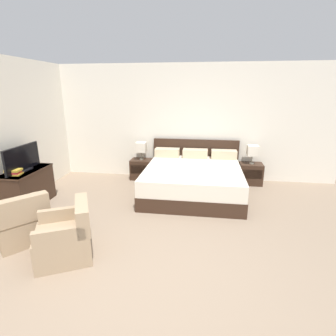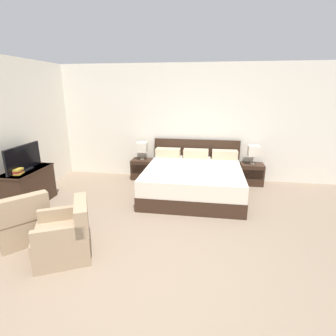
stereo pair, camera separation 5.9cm
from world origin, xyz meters
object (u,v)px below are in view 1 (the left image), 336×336
at_px(bed, 193,179).
at_px(armchair_by_window, 22,223).
at_px(book_blue_cover, 14,172).
at_px(nightstand_left, 142,169).
at_px(table_lamp_right, 253,151).
at_px(armchair_companion, 67,237).
at_px(tv, 22,159).
at_px(table_lamp_left, 141,147).
at_px(book_small_top, 13,170).
at_px(book_red_cover, 15,174).
at_px(nightstand_right, 250,174).
at_px(dresser, 28,187).

xyz_separation_m(bed, armchair_by_window, (-2.40, -2.23, -0.03)).
bearing_deg(bed, book_blue_cover, -156.48).
xyz_separation_m(nightstand_left, table_lamp_right, (2.64, 0.00, 0.56)).
height_order(table_lamp_right, armchair_companion, table_lamp_right).
xyz_separation_m(nightstand_left, armchair_companion, (-0.22, -3.29, 0.04)).
relative_size(table_lamp_right, tv, 0.47).
distance_m(nightstand_left, book_blue_cover, 2.83).
height_order(tv, armchair_by_window, tv).
bearing_deg(table_lamp_left, bed, -30.75).
bearing_deg(book_small_top, table_lamp_left, 49.95).
height_order(nightstand_left, armchair_companion, armchair_companion).
distance_m(table_lamp_right, book_blue_cover, 4.92).
relative_size(book_red_cover, armchair_by_window, 0.23).
bearing_deg(book_small_top, table_lamp_right, 25.70).
height_order(bed, tv, tv).
bearing_deg(nightstand_left, book_blue_cover, -129.83).
relative_size(table_lamp_left, armchair_companion, 0.47).
relative_size(nightstand_right, dresser, 0.50).
distance_m(nightstand_left, armchair_companion, 3.29).
bearing_deg(nightstand_left, nightstand_right, 0.00).
xyz_separation_m(tv, book_red_cover, (0.01, -0.26, -0.21)).
height_order(bed, nightstand_left, bed).
relative_size(dresser, book_blue_cover, 5.68).
relative_size(table_lamp_right, book_red_cover, 1.97).
distance_m(tv, book_small_top, 0.30).
xyz_separation_m(tv, armchair_by_window, (0.71, -1.13, -0.65)).
distance_m(table_lamp_left, book_red_cover, 2.78).
bearing_deg(armchair_by_window, book_small_top, 129.50).
distance_m(table_lamp_left, book_small_top, 2.79).
height_order(dresser, book_blue_cover, book_blue_cover).
bearing_deg(table_lamp_left, table_lamp_right, 0.00).
xyz_separation_m(dresser, armchair_companion, (1.57, -1.43, -0.08)).
bearing_deg(nightstand_right, book_small_top, -154.31).
bearing_deg(table_lamp_left, nightstand_right, -0.03).
height_order(book_red_cover, book_blue_cover, book_blue_cover).
bearing_deg(book_small_top, book_blue_cover, 0.00).
relative_size(bed, table_lamp_right, 4.87).
height_order(nightstand_left, nightstand_right, same).
bearing_deg(nightstand_right, nightstand_left, 180.00).
bearing_deg(dresser, table_lamp_right, 22.79).
xyz_separation_m(nightstand_left, dresser, (-1.79, -1.86, 0.12)).
bearing_deg(tv, book_red_cover, -87.67).
xyz_separation_m(nightstand_left, armchair_by_window, (-1.07, -3.01, 0.04)).
height_order(nightstand_right, book_red_cover, book_red_cover).
bearing_deg(nightstand_right, bed, -149.29).
xyz_separation_m(nightstand_right, book_blue_cover, (-4.43, -2.14, 0.51)).
bearing_deg(armchair_by_window, tv, 122.07).
distance_m(bed, book_small_top, 3.43).
relative_size(nightstand_right, table_lamp_left, 1.21).
height_order(nightstand_right, table_lamp_left, table_lamp_left).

